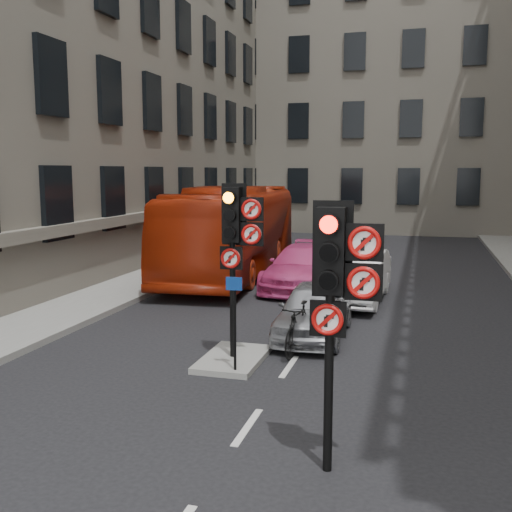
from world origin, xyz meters
The scene contains 13 objects.
ground centered at (0.00, 0.00, 0.00)m, with size 120.00×120.00×0.00m, color black.
pavement_left centered at (-7.20, 12.00, 0.08)m, with size 3.00×50.00×0.16m, color gray.
centre_island centered at (-1.20, 5.00, 0.06)m, with size 1.20×2.00×0.12m, color gray.
building_far centered at (0.00, 38.00, 10.00)m, with size 30.00×14.00×20.00m, color #6D685C.
signal_near centered at (1.49, 0.99, 2.58)m, with size 0.91×0.40×3.58m.
signal_far centered at (-1.11, 4.99, 2.70)m, with size 0.91×0.40×3.58m.
car_silver centered at (0.08, 7.37, 0.65)m, with size 1.54×3.83×1.31m, color #93959A.
car_white centered at (0.62, 11.63, 0.77)m, with size 1.62×4.66×1.53m, color white.
car_pink centered at (-1.33, 13.14, 0.72)m, with size 2.03×4.98×1.45m, color #CF3D81.
bus_red centered at (-4.50, 15.45, 1.68)m, with size 2.82×12.04×3.35m, color #9C230B.
motorcycle centered at (0.00, 6.00, 0.55)m, with size 0.52×1.83×1.10m, color black.
motorcyclist centered at (0.23, 8.41, 0.90)m, with size 0.66×0.43×1.81m, color black.
info_sign centered at (-0.90, 4.18, 1.30)m, with size 0.32×0.10×1.83m.
Camera 1 is at (2.50, -6.46, 3.95)m, focal length 42.00 mm.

